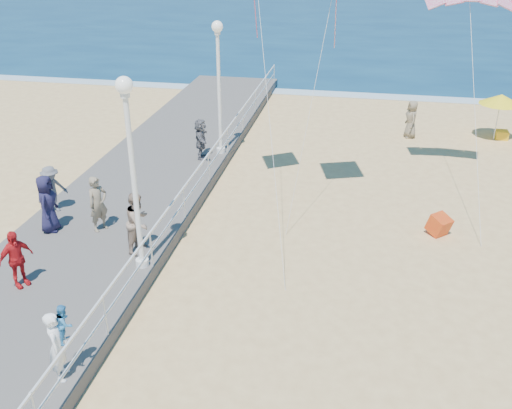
% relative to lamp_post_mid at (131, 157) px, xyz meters
% --- Properties ---
extents(ground, '(160.00, 160.00, 0.00)m').
position_rel_lamp_post_mid_xyz_m(ground, '(5.35, 0.00, -3.66)').
color(ground, '#E7BF78').
rests_on(ground, ground).
extents(ocean, '(160.00, 90.00, 0.05)m').
position_rel_lamp_post_mid_xyz_m(ocean, '(5.35, 65.00, -3.65)').
color(ocean, navy).
rests_on(ocean, ground).
extents(surf_line, '(160.00, 1.20, 0.04)m').
position_rel_lamp_post_mid_xyz_m(surf_line, '(5.35, 20.50, -3.63)').
color(surf_line, white).
rests_on(surf_line, ground).
extents(boardwalk, '(5.00, 44.00, 0.40)m').
position_rel_lamp_post_mid_xyz_m(boardwalk, '(-2.15, 0.00, -3.46)').
color(boardwalk, '#66615C').
rests_on(boardwalk, ground).
extents(railing, '(0.05, 42.00, 0.55)m').
position_rel_lamp_post_mid_xyz_m(railing, '(0.30, 0.00, -2.41)').
color(railing, white).
rests_on(railing, boardwalk).
extents(lamp_post_mid, '(0.44, 0.44, 5.32)m').
position_rel_lamp_post_mid_xyz_m(lamp_post_mid, '(0.00, 0.00, 0.00)').
color(lamp_post_mid, white).
rests_on(lamp_post_mid, boardwalk).
extents(lamp_post_far, '(0.44, 0.44, 5.32)m').
position_rel_lamp_post_mid_xyz_m(lamp_post_far, '(0.00, 9.00, 0.00)').
color(lamp_post_far, white).
rests_on(lamp_post_far, boardwalk).
extents(woman_holding_toddler, '(0.55, 0.68, 1.62)m').
position_rel_lamp_post_mid_xyz_m(woman_holding_toddler, '(-0.05, -4.45, -2.45)').
color(woman_holding_toddler, white).
rests_on(woman_holding_toddler, boardwalk).
extents(toddler_held, '(0.45, 0.51, 0.89)m').
position_rel_lamp_post_mid_xyz_m(toddler_held, '(0.10, -4.30, -1.97)').
color(toddler_held, '#3487C4').
rests_on(toddler_held, boardwalk).
extents(spectator_1, '(0.80, 0.97, 1.83)m').
position_rel_lamp_post_mid_xyz_m(spectator_1, '(-0.36, 0.81, -2.35)').
color(spectator_1, gray).
rests_on(spectator_1, boardwalk).
extents(spectator_2, '(1.06, 1.19, 1.61)m').
position_rel_lamp_post_mid_xyz_m(spectator_2, '(-4.07, 2.63, -2.46)').
color(spectator_2, '#5D5E63').
rests_on(spectator_2, boardwalk).
extents(spectator_3, '(0.80, 1.02, 1.62)m').
position_rel_lamp_post_mid_xyz_m(spectator_3, '(-2.79, -1.54, -2.45)').
color(spectator_3, red).
rests_on(spectator_3, boardwalk).
extents(spectator_4, '(0.73, 0.98, 1.83)m').
position_rel_lamp_post_mid_xyz_m(spectator_4, '(-3.54, 1.43, -2.35)').
color(spectator_4, '#1B1938').
rests_on(spectator_4, boardwalk).
extents(spectator_5, '(0.86, 1.60, 1.65)m').
position_rel_lamp_post_mid_xyz_m(spectator_5, '(-0.62, 8.24, -2.44)').
color(spectator_5, '#5D5D62').
rests_on(spectator_5, boardwalk).
extents(spectator_6, '(0.69, 0.77, 1.77)m').
position_rel_lamp_post_mid_xyz_m(spectator_6, '(-2.03, 1.75, -2.37)').
color(spectator_6, '#83735A').
rests_on(spectator_6, boardwalk).
extents(beach_walker_c, '(0.74, 0.96, 1.75)m').
position_rel_lamp_post_mid_xyz_m(beach_walker_c, '(7.95, 13.64, -2.78)').
color(beach_walker_c, '#7E6F57').
rests_on(beach_walker_c, ground).
extents(box_kite, '(0.89, 0.89, 0.74)m').
position_rel_lamp_post_mid_xyz_m(box_kite, '(8.39, 4.14, -3.36)').
color(box_kite, red).
rests_on(box_kite, ground).
extents(beach_umbrella, '(1.90, 1.90, 2.14)m').
position_rel_lamp_post_mid_xyz_m(beach_umbrella, '(11.78, 14.04, -1.75)').
color(beach_umbrella, white).
rests_on(beach_umbrella, ground).
extents(beach_chair_right, '(0.55, 0.55, 0.40)m').
position_rel_lamp_post_mid_xyz_m(beach_chair_right, '(12.13, 14.20, -3.46)').
color(beach_chair_right, yellow).
rests_on(beach_chair_right, ground).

